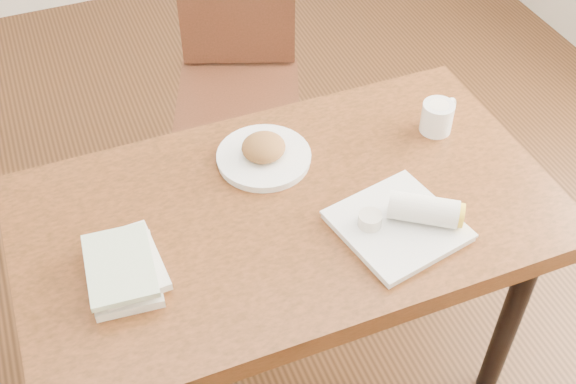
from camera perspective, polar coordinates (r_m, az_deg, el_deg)
name	(u,v)px	position (r m, az deg, el deg)	size (l,w,h in m)	color
ground	(288,371)	(2.36, 0.00, -13.99)	(4.00, 5.00, 0.01)	#472814
table	(288,230)	(1.82, 0.00, -3.00)	(1.31, 0.74, 0.75)	brown
chair_far	(238,67)	(2.55, -3.96, 9.83)	(0.54, 0.54, 0.95)	#4C2215
plate_scone	(264,154)	(1.86, -1.93, 3.04)	(0.25, 0.25, 0.08)	white
coffee_mug	(438,116)	(1.98, 11.77, 5.90)	(0.12, 0.09, 0.09)	white
plate_burrito	(406,220)	(1.71, 9.30, -2.22)	(0.31, 0.31, 0.09)	white
book_stack	(124,268)	(1.63, -12.83, -5.90)	(0.17, 0.23, 0.06)	white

